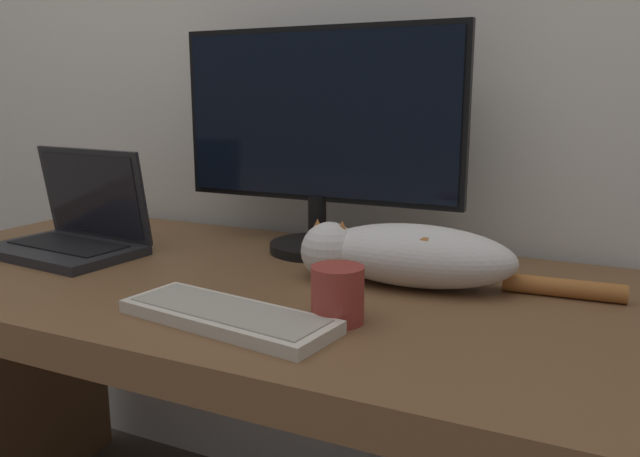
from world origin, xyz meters
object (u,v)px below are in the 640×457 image
object	(u,v)px
laptop	(73,232)
external_keyboard	(228,316)
cat	(406,254)
monitor	(317,133)
coffee_mug	(338,294)

from	to	relation	value
laptop	external_keyboard	distance (m)	0.59
cat	external_keyboard	bearing A→B (deg)	-124.72
monitor	external_keyboard	xyz separation A→B (m)	(0.07, -0.46, -0.25)
laptop	cat	bearing A→B (deg)	12.33
laptop	cat	distance (m)	0.73
monitor	external_keyboard	world-z (taller)	monitor
external_keyboard	monitor	bearing A→B (deg)	106.50
monitor	laptop	world-z (taller)	monitor
monitor	cat	distance (m)	0.36
external_keyboard	cat	distance (m)	0.36
laptop	coffee_mug	size ratio (longest dim) A/B	3.90
coffee_mug	cat	bearing A→B (deg)	81.24
monitor	laptop	size ratio (longest dim) A/B	1.88
monitor	laptop	bearing A→B (deg)	-153.48
laptop	coffee_mug	distance (m)	0.71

